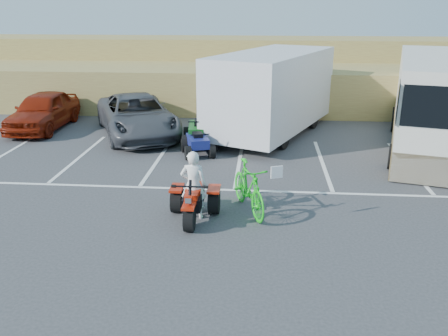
# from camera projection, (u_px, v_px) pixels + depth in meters

# --- Properties ---
(ground) EXTENTS (100.00, 100.00, 0.00)m
(ground) POSITION_uv_depth(u_px,v_px,m) (228.00, 229.00, 10.89)
(ground) COLOR #363639
(ground) RESTS_ON ground
(parking_stripes) EXTENTS (28.00, 5.16, 0.01)m
(parking_stripes) POSITION_uv_depth(u_px,v_px,m) (266.00, 171.00, 14.65)
(parking_stripes) COLOR white
(parking_stripes) RESTS_ON ground
(grass_embankment) EXTENTS (40.00, 8.50, 3.10)m
(grass_embankment) POSITION_uv_depth(u_px,v_px,m) (250.00, 73.00, 24.99)
(grass_embankment) COLOR olive
(grass_embankment) RESTS_ON ground
(red_trike_atv) EXTENTS (1.23, 1.63, 1.06)m
(red_trike_atv) POSITION_uv_depth(u_px,v_px,m) (193.00, 220.00, 11.35)
(red_trike_atv) COLOR #A81D09
(red_trike_atv) RESTS_ON ground
(rider) EXTENTS (0.61, 0.41, 1.68)m
(rider) POSITION_uv_depth(u_px,v_px,m) (193.00, 185.00, 11.21)
(rider) COLOR white
(rider) RESTS_ON ground
(green_dirt_bike) EXTENTS (1.33, 2.19, 1.27)m
(green_dirt_bike) POSITION_uv_depth(u_px,v_px,m) (249.00, 188.00, 11.61)
(green_dirt_bike) COLOR #14BF19
(green_dirt_bike) RESTS_ON ground
(grey_pickup) EXTENTS (4.67, 6.14, 1.55)m
(grey_pickup) POSITION_uv_depth(u_px,v_px,m) (137.00, 116.00, 18.45)
(grey_pickup) COLOR #424349
(grey_pickup) RESTS_ON ground
(red_car) EXTENTS (1.84, 4.47, 1.52)m
(red_car) POSITION_uv_depth(u_px,v_px,m) (43.00, 111.00, 19.39)
(red_car) COLOR maroon
(red_car) RESTS_ON ground
(cargo_trailer) EXTENTS (5.19, 7.33, 3.18)m
(cargo_trailer) POSITION_uv_depth(u_px,v_px,m) (272.00, 91.00, 18.29)
(cargo_trailer) COLOR silver
(cargo_trailer) RESTS_ON ground
(rv_motorhome) EXTENTS (4.41, 9.05, 3.16)m
(rv_motorhome) POSITION_uv_depth(u_px,v_px,m) (429.00, 109.00, 16.81)
(rv_motorhome) COLOR silver
(rv_motorhome) RESTS_ON ground
(quad_atv_blue) EXTENTS (1.36, 1.58, 0.87)m
(quad_atv_blue) POSITION_uv_depth(u_px,v_px,m) (198.00, 155.00, 16.23)
(quad_atv_blue) COLOR navy
(quad_atv_blue) RESTS_ON ground
(quad_atv_green) EXTENTS (1.43, 1.80, 1.10)m
(quad_atv_green) POSITION_uv_depth(u_px,v_px,m) (200.00, 146.00, 17.19)
(quad_atv_green) COLOR #14571A
(quad_atv_green) RESTS_ON ground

